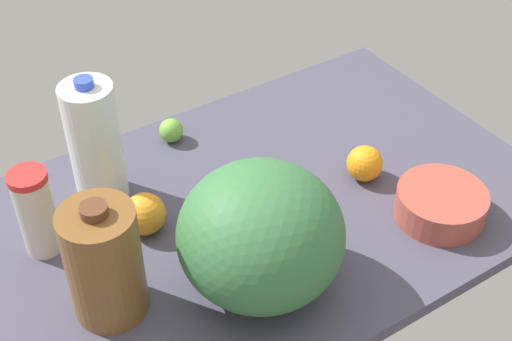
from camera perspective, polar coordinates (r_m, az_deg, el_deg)
The scene contains 9 objects.
countertop at distance 147.66cm, azimuth -0.00°, elevation -3.42°, with size 120.00×76.00×3.00cm, color #464456.
tumbler_cup at distance 138.33cm, azimuth -17.17°, elevation -3.19°, with size 7.31×7.31×18.50cm.
mixing_bowl at distance 147.52cm, azimuth 14.56°, elevation -2.63°, with size 18.20×18.20×6.26cm, color #AE4B3D.
watermelon at distance 123.28cm, azimuth 0.38°, elevation -5.18°, with size 29.37×29.37×25.14cm, color #356F3D.
chocolate_milk_jug at distance 123.15cm, azimuth -12.04°, elevation -7.22°, with size 13.00×13.00×24.27cm.
milk_jug at distance 144.82cm, azimuth -12.77°, elevation 2.16°, with size 10.58×10.58×28.44cm.
orange_beside_bowl at distance 140.83cm, azimuth -8.91°, elevation -3.45°, with size 8.46×8.46×8.46cm, color orange.
lime_loose at distance 163.49cm, azimuth -6.79°, elevation 3.20°, with size 5.53×5.53×5.53cm, color #6EAF3D.
orange_far_back at distance 153.08cm, azimuth 8.69°, elevation 0.57°, with size 7.73×7.73×7.73cm, color orange.
Camera 1 is at (-58.17, -89.96, 103.12)cm, focal length 50.00 mm.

